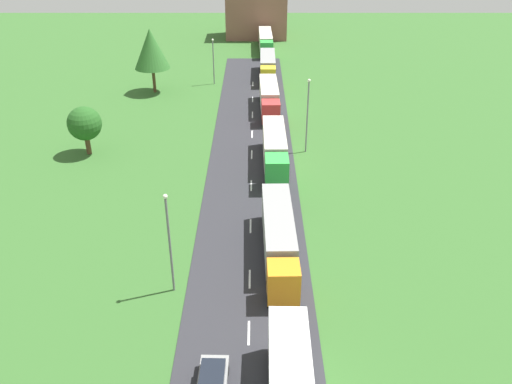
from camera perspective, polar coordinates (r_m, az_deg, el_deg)
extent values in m
cube|color=#2B2B30|center=(41.11, -0.63, -12.16)|extent=(10.00, 140.00, 0.06)
cube|color=white|center=(38.97, -0.69, -14.94)|extent=(0.16, 2.40, 0.01)
cube|color=white|center=(43.52, -0.58, -9.36)|extent=(0.16, 2.40, 0.01)
cube|color=white|center=(49.94, -0.48, -3.68)|extent=(0.16, 2.40, 0.01)
cube|color=white|center=(56.79, -0.40, 0.70)|extent=(0.16, 2.40, 0.01)
cube|color=white|center=(63.77, -0.34, 4.07)|extent=(0.16, 2.40, 0.01)
cube|color=white|center=(69.45, -0.31, 6.26)|extent=(0.16, 2.40, 0.01)
cube|color=white|center=(75.92, -0.27, 8.32)|extent=(0.16, 2.40, 0.01)
cube|color=white|center=(82.05, -0.24, 9.96)|extent=(0.16, 2.40, 0.01)
cube|color=white|center=(89.24, -0.21, 11.57)|extent=(0.16, 2.40, 0.01)
cylinder|color=black|center=(36.21, 5.28, -18.36)|extent=(0.36, 1.00, 1.00)
cylinder|color=black|center=(36.11, 1.77, -18.38)|extent=(0.36, 1.00, 1.00)
cylinder|color=black|center=(37.10, 5.14, -16.86)|extent=(0.36, 1.00, 1.00)
cylinder|color=black|center=(37.01, 1.75, -16.88)|extent=(0.36, 1.00, 1.00)
cube|color=orange|center=(40.27, 3.06, -9.63)|extent=(2.48, 2.35, 2.82)
cube|color=black|center=(39.11, 3.19, -10.06)|extent=(2.10, 0.14, 1.24)
cube|color=gray|center=(45.67, 2.52, -3.88)|extent=(2.71, 10.86, 2.83)
cube|color=black|center=(46.57, 2.48, -5.55)|extent=(1.10, 10.29, 0.24)
cylinder|color=black|center=(40.82, 4.57, -11.65)|extent=(0.37, 1.01, 1.00)
cylinder|color=black|center=(40.68, 1.56, -11.71)|extent=(0.37, 1.01, 1.00)
cylinder|color=black|center=(49.39, 3.49, -3.47)|extent=(0.37, 1.01, 1.00)
cylinder|color=black|center=(49.27, 1.05, -3.50)|extent=(0.37, 1.01, 1.00)
cylinder|color=black|center=(50.48, 3.38, -2.68)|extent=(0.37, 1.01, 1.00)
cylinder|color=black|center=(50.37, 1.00, -2.70)|extent=(0.37, 1.01, 1.00)
cube|color=green|center=(55.35, 2.36, 2.26)|extent=(2.46, 2.81, 3.10)
cube|color=black|center=(53.91, 2.43, 2.14)|extent=(2.10, 0.12, 1.36)
cube|color=beige|center=(61.28, 2.10, 5.29)|extent=(2.58, 9.90, 2.96)
cube|color=black|center=(61.98, 2.07, 3.88)|extent=(0.98, 9.40, 0.24)
cylinder|color=black|center=(55.51, 3.44, 0.51)|extent=(0.36, 1.00, 1.00)
cylinder|color=black|center=(55.42, 1.28, 0.50)|extent=(0.36, 1.00, 1.00)
cylinder|color=black|center=(64.76, 2.90, 4.92)|extent=(0.36, 1.00, 1.00)
cylinder|color=black|center=(64.67, 1.04, 4.92)|extent=(0.36, 1.00, 1.00)
cylinder|color=black|center=(65.84, 2.85, 5.35)|extent=(0.36, 1.00, 1.00)
cylinder|color=black|center=(65.75, 1.02, 5.35)|extent=(0.36, 1.00, 1.00)
cube|color=red|center=(71.87, 1.73, 8.66)|extent=(2.49, 2.59, 2.75)
cube|color=black|center=(70.56, 1.77, 8.69)|extent=(2.10, 0.14, 1.21)
cube|color=beige|center=(77.87, 1.52, 10.59)|extent=(2.68, 9.80, 2.85)
cube|color=black|center=(78.40, 1.51, 9.47)|extent=(1.07, 9.29, 0.24)
cylinder|color=black|center=(71.83, 2.58, 7.46)|extent=(0.37, 1.01, 1.00)
cylinder|color=black|center=(71.73, 0.89, 7.45)|extent=(0.37, 1.01, 1.00)
cylinder|color=black|center=(81.24, 2.17, 10.10)|extent=(0.37, 1.01, 1.00)
cylinder|color=black|center=(81.16, 0.67, 10.10)|extent=(0.37, 1.01, 1.00)
cylinder|color=black|center=(82.35, 2.13, 10.37)|extent=(0.37, 1.01, 1.00)
cylinder|color=black|center=(82.26, 0.65, 10.37)|extent=(0.37, 1.01, 1.00)
cube|color=yellow|center=(87.31, 1.43, 12.43)|extent=(2.46, 2.29, 2.72)
cube|color=black|center=(86.15, 1.44, 12.54)|extent=(2.10, 0.12, 1.20)
cube|color=gray|center=(93.42, 1.39, 13.74)|extent=(2.60, 9.94, 2.68)
cube|color=black|center=(93.85, 1.38, 12.84)|extent=(0.99, 9.43, 0.24)
cylinder|color=black|center=(87.20, 2.13, 11.46)|extent=(0.36, 1.00, 1.00)
cylinder|color=black|center=(87.17, 0.72, 11.47)|extent=(0.36, 1.00, 1.00)
cylinder|color=black|center=(96.75, 2.01, 13.27)|extent=(0.36, 1.00, 1.00)
cylinder|color=black|center=(96.73, 0.73, 13.28)|extent=(0.36, 1.00, 1.00)
cylinder|color=black|center=(97.89, 1.99, 13.47)|extent=(0.36, 1.00, 1.00)
cylinder|color=black|center=(97.87, 0.73, 13.48)|extent=(0.36, 1.00, 1.00)
cube|color=green|center=(103.64, 1.28, 15.17)|extent=(2.47, 2.47, 2.80)
cube|color=black|center=(102.39, 1.30, 15.29)|extent=(2.10, 0.13, 1.23)
cube|color=beige|center=(110.58, 1.16, 16.19)|extent=(2.65, 11.30, 2.61)
cube|color=black|center=(110.93, 1.15, 15.43)|extent=(1.05, 10.72, 0.24)
cylinder|color=black|center=(103.44, 1.88, 14.34)|extent=(0.36, 1.00, 1.00)
cylinder|color=black|center=(103.37, 0.68, 14.34)|extent=(0.36, 1.00, 1.00)
cylinder|color=black|center=(114.28, 1.65, 15.79)|extent=(0.36, 1.00, 1.00)
cylinder|color=black|center=(114.21, 0.55, 15.79)|extent=(0.36, 1.00, 1.00)
cylinder|color=black|center=(115.59, 1.62, 15.94)|extent=(0.36, 1.00, 1.00)
cylinder|color=black|center=(115.53, 0.54, 15.95)|extent=(0.36, 1.00, 1.00)
cube|color=black|center=(34.72, -4.67, -19.23)|extent=(1.60, 2.57, 0.53)
cylinder|color=black|center=(36.21, -3.05, -18.68)|extent=(0.23, 0.64, 0.64)
cylinder|color=black|center=(36.35, -5.75, -18.57)|extent=(0.23, 0.64, 0.64)
cylinder|color=slate|center=(40.54, -9.15, -5.78)|extent=(0.18, 0.18, 8.41)
sphere|color=silver|center=(38.24, -9.66, -0.47)|extent=(0.36, 0.36, 0.36)
cylinder|color=slate|center=(63.22, 5.66, 7.96)|extent=(0.18, 0.18, 8.78)
sphere|color=silver|center=(61.73, 5.87, 11.86)|extent=(0.36, 0.36, 0.36)
cylinder|color=slate|center=(88.78, -4.48, 13.73)|extent=(0.18, 0.18, 7.09)
sphere|color=silver|center=(87.87, -4.57, 16.03)|extent=(0.36, 0.36, 0.36)
cylinder|color=#513823|center=(86.44, -10.81, 11.77)|extent=(0.48, 0.48, 3.87)
cone|color=#2D6628|center=(85.12, -11.12, 14.94)|extent=(5.47, 5.47, 6.02)
cylinder|color=#513823|center=(66.82, -17.54, 4.93)|extent=(0.60, 0.60, 2.37)
sphere|color=#23561E|center=(65.82, -17.89, 7.06)|extent=(4.02, 4.02, 4.02)
cube|color=brown|center=(121.07, 0.16, 18.62)|extent=(12.98, 8.84, 9.59)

